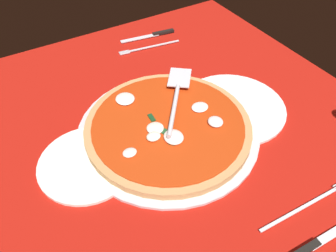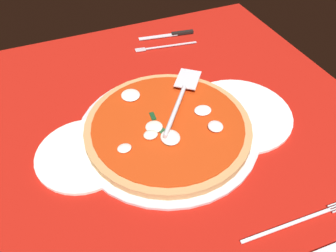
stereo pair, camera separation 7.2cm
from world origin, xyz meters
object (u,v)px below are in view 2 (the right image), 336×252
at_px(place_setting_near, 297,243).
at_px(pizza_server, 181,96).
at_px(pizza, 168,126).
at_px(dinner_plate_right, 238,114).
at_px(dinner_plate_left, 84,154).
at_px(place_setting_far, 169,41).

bearing_deg(place_setting_near, pizza_server, 99.32).
bearing_deg(pizza, place_setting_near, -72.98).
distance_m(dinner_plate_right, place_setting_near, 0.32).
relative_size(pizza_server, place_setting_near, 0.97).
relative_size(dinner_plate_left, pizza_server, 0.96).
bearing_deg(place_setting_far, pizza, 75.22).
distance_m(pizza, place_setting_far, 0.38).
bearing_deg(place_setting_far, dinner_plate_right, 101.89).
distance_m(dinner_plate_right, pizza_server, 0.14).
bearing_deg(pizza, dinner_plate_right, -4.57).
height_order(dinner_plate_left, place_setting_near, place_setting_near).
bearing_deg(dinner_plate_left, pizza_server, 11.68).
bearing_deg(dinner_plate_right, pizza_server, 150.02).
relative_size(dinner_plate_left, place_setting_near, 0.93).
distance_m(pizza, pizza_server, 0.08).
bearing_deg(pizza, pizza_server, 44.59).
xyz_separation_m(dinner_plate_left, pizza_server, (0.24, 0.05, 0.04)).
xyz_separation_m(pizza, pizza_server, (0.05, 0.05, 0.03)).
relative_size(dinner_plate_right, place_setting_near, 1.17).
bearing_deg(place_setting_near, dinner_plate_left, 133.75).
bearing_deg(dinner_plate_right, pizza, 175.43).
bearing_deg(dinner_plate_left, place_setting_near, -48.88).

